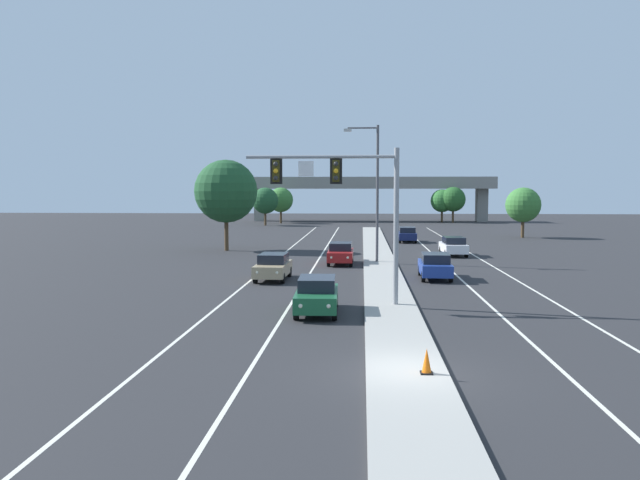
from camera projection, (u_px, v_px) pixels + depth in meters
ground_plane at (406, 374)px, 19.09m from camera, size 260.00×260.00×0.00m
median_island at (385, 284)px, 37.00m from camera, size 2.40×110.00×0.15m
lane_stripe_oncoming_center at (312, 269)px, 44.27m from camera, size 0.14×100.00×0.01m
lane_stripe_receding_center at (451, 270)px, 43.66m from camera, size 0.14×100.00×0.01m
edge_stripe_left at (265, 269)px, 44.48m from camera, size 0.14×100.00×0.01m
edge_stripe_right at (501, 271)px, 43.45m from camera, size 0.14×100.00×0.01m
overhead_signal_mast at (348, 192)px, 29.69m from camera, size 7.04×0.44×7.20m
street_lamp_median at (374, 185)px, 47.41m from camera, size 2.58×0.28×10.00m
car_oncoming_green at (317, 295)px, 28.49m from camera, size 1.91×4.51×1.58m
car_oncoming_tan at (273, 266)px, 39.05m from camera, size 1.89×4.50×1.58m
car_oncoming_red at (341, 253)px, 47.30m from camera, size 1.83×4.48×1.58m
car_receding_blue at (435, 266)px, 39.46m from camera, size 1.91×4.51×1.58m
car_receding_white at (453, 246)px, 53.34m from camera, size 1.89×4.50×1.58m
car_receding_navy at (407, 234)px, 67.29m from camera, size 1.91×4.50×1.58m
traffic_cone_median_nose at (427, 361)px, 18.59m from camera, size 0.36×0.36×0.74m
overpass_bridge at (370, 188)px, 111.88m from camera, size 42.40×6.40×7.65m
tree_far_left_a at (265, 201)px, 98.55m from camera, size 4.01×4.01×5.81m
tree_far_left_c at (226, 191)px, 57.52m from camera, size 5.61×5.61×8.12m
tree_far_right_a at (442, 201)px, 108.01m from camera, size 3.83×3.83×5.54m
tree_far_right_c at (453, 199)px, 107.08m from camera, size 4.10×4.10×5.93m
tree_far_right_b at (523, 205)px, 73.33m from camera, size 3.95×3.95×5.72m
tree_far_left_b at (281, 200)px, 105.31m from camera, size 4.03×4.03×5.83m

